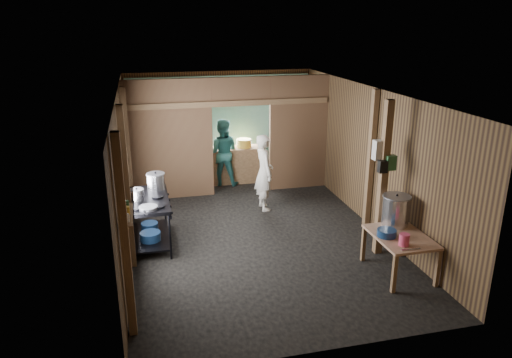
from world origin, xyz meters
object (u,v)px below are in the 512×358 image
object	(u,v)px
prep_table	(399,254)
cook	(264,172)
stove_pot_large	(156,182)
gas_range	(149,221)
stock_pot	(396,211)
pink_bucket	(404,240)
yellow_tub	(244,143)

from	to	relation	value
prep_table	cook	distance (m)	3.41
stove_pot_large	gas_range	bearing A→B (deg)	-112.44
stock_pot	gas_range	bearing A→B (deg)	157.73
pink_bucket	cook	size ratio (longest dim) A/B	0.11
gas_range	pink_bucket	distance (m)	4.24
prep_table	stock_pot	distance (m)	0.69
prep_table	stove_pot_large	world-z (taller)	stove_pot_large
yellow_tub	pink_bucket	bearing A→B (deg)	-76.90
stock_pot	cook	size ratio (longest dim) A/B	0.33
prep_table	pink_bucket	distance (m)	0.53
gas_range	stove_pot_large	bearing A→B (deg)	67.56
gas_range	pink_bucket	bearing A→B (deg)	-32.35
stove_pot_large	pink_bucket	bearing A→B (deg)	-38.16
yellow_tub	stock_pot	bearing A→B (deg)	-72.21
pink_bucket	cook	xyz separation A→B (m)	(-1.22, 3.41, 0.07)
stove_pot_large	cook	distance (m)	2.32
prep_table	yellow_tub	size ratio (longest dim) A/B	3.03
gas_range	yellow_tub	distance (m)	3.86
yellow_tub	gas_range	bearing A→B (deg)	-127.92
stock_pot	pink_bucket	distance (m)	0.76
gas_range	prep_table	xyz separation A→B (m)	(3.71, -1.95, -0.11)
stock_pot	yellow_tub	world-z (taller)	stock_pot
prep_table	stock_pot	size ratio (longest dim) A/B	2.08
gas_range	stove_pot_large	xyz separation A→B (m)	(0.17, 0.41, 0.57)
cook	gas_range	bearing A→B (deg)	112.66
pink_bucket	yellow_tub	bearing A→B (deg)	103.10
gas_range	pink_bucket	xyz separation A→B (m)	(3.58, -2.27, 0.30)
stock_pot	pink_bucket	size ratio (longest dim) A/B	2.87
stock_pot	cook	distance (m)	3.07
prep_table	gas_range	bearing A→B (deg)	152.22
pink_bucket	stock_pot	bearing A→B (deg)	71.11
pink_bucket	yellow_tub	size ratio (longest dim) A/B	0.51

